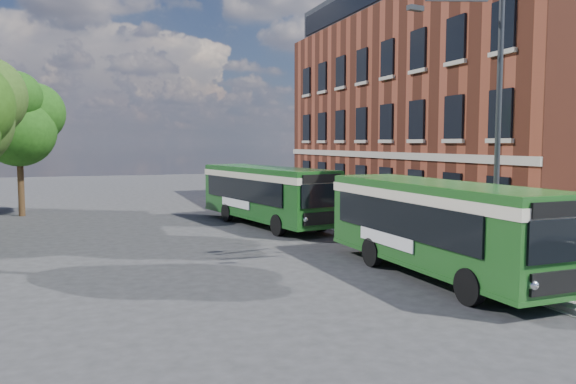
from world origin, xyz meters
name	(u,v)px	position (x,y,z in m)	size (l,w,h in m)	color
ground	(324,272)	(0.00, 0.00, 0.00)	(120.00, 120.00, 0.00)	#262628
pavement	(390,226)	(7.00, 8.00, 0.07)	(6.00, 48.00, 0.15)	gray
kerb_line	(335,230)	(3.95, 8.00, 0.01)	(0.12, 48.00, 0.01)	beige
brick_office	(461,98)	(14.00, 12.00, 6.97)	(12.10, 26.00, 14.20)	brown
street_lamp	(489,126)	(4.84, -2.00, 4.79)	(2.96, 2.38, 9.00)	#333638
bus_stop_sign	(557,238)	(5.60, -4.20, 1.51)	(0.35, 0.08, 2.52)	#333638
bus_front	(437,220)	(3.15, -1.78, 1.83)	(2.97, 9.92, 3.02)	#1D531C
bus_rear	(266,190)	(1.30, 10.77, 1.83)	(4.58, 10.52, 3.02)	#184E1A
pedestrian_a	(574,270)	(4.89, -5.52, 0.89)	(0.54, 0.36, 1.49)	black
pedestrian_b	(557,248)	(6.63, -3.21, 0.95)	(0.78, 0.60, 1.60)	black
tree_right	(19,119)	(-11.06, 18.94, 5.63)	(4.91, 4.67, 8.30)	#352313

